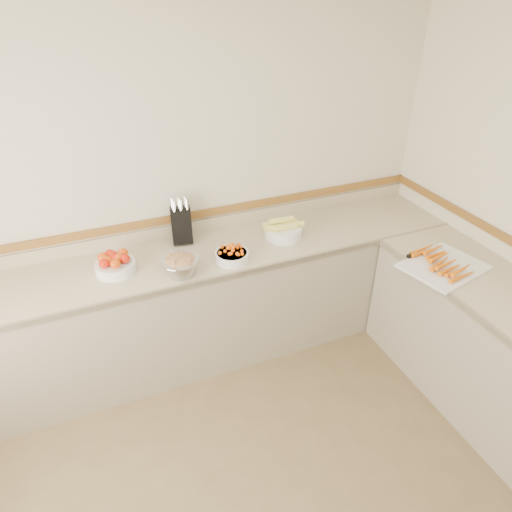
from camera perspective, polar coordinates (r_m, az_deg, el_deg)
name	(u,v)px	position (r m, az deg, el deg)	size (l,w,h in m)	color
back_wall	(176,186)	(3.34, -9.98, 8.64)	(4.00, 4.00, 0.00)	beige
counter_back	(197,305)	(3.49, -7.41, -6.15)	(4.00, 0.65, 1.08)	#C1B18C
knife_block	(181,224)	(3.36, -9.31, 3.97)	(0.18, 0.20, 0.35)	black
tomato_bowl	(115,264)	(3.15, -17.25, -0.92)	(0.27, 0.27, 0.13)	white
cherry_tomato_bowl	(232,255)	(3.14, -3.06, 0.19)	(0.24, 0.24, 0.13)	white
corn_bowl	(283,230)	(3.41, 3.41, 3.30)	(0.31, 0.28, 0.17)	white
rhubarb_bowl	(180,265)	(3.00, -9.44, -1.12)	(0.27, 0.27, 0.15)	#B2B2BA
cutting_board	(443,264)	(3.33, 22.32, -0.92)	(0.60, 0.51, 0.07)	white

